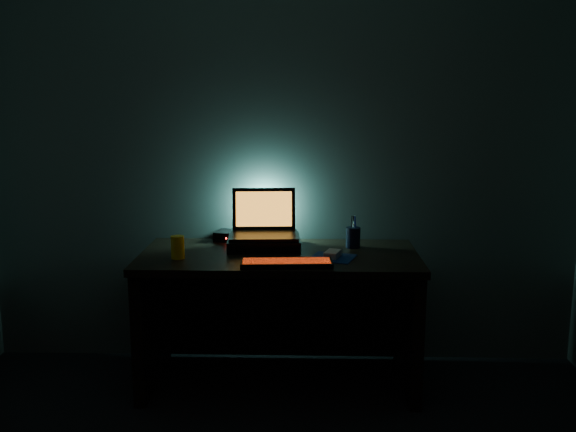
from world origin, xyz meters
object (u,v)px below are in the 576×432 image
at_px(laptop, 264,225).
at_px(keyboard, 287,263).
at_px(router, 231,236).
at_px(pen_cup, 353,237).
at_px(mouse, 333,254).
at_px(juice_glass, 178,247).

xyz_separation_m(laptop, keyboard, (0.14, -0.43, -0.11)).
xyz_separation_m(laptop, router, (-0.21, 0.12, -0.09)).
xyz_separation_m(keyboard, pen_cup, (0.36, 0.40, 0.04)).
relative_size(mouse, router, 0.58).
distance_m(mouse, router, 0.70).
xyz_separation_m(laptop, mouse, (0.38, -0.27, -0.10)).
relative_size(laptop, mouse, 3.52).
relative_size(laptop, juice_glass, 3.29).
bearing_deg(keyboard, laptop, 104.99).
bearing_deg(router, pen_cup, 2.48).
bearing_deg(pen_cup, keyboard, -132.17).
bearing_deg(juice_glass, laptop, 34.56).
height_order(mouse, router, router).
height_order(laptop, pen_cup, laptop).
bearing_deg(mouse, pen_cup, 80.73).
bearing_deg(mouse, juice_glass, -159.37).
relative_size(laptop, router, 2.03).
bearing_deg(keyboard, juice_glass, 163.89).
height_order(pen_cup, juice_glass, juice_glass).
relative_size(mouse, pen_cup, 0.98).
xyz_separation_m(juice_glass, router, (0.23, 0.42, -0.03)).
height_order(keyboard, router, router).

